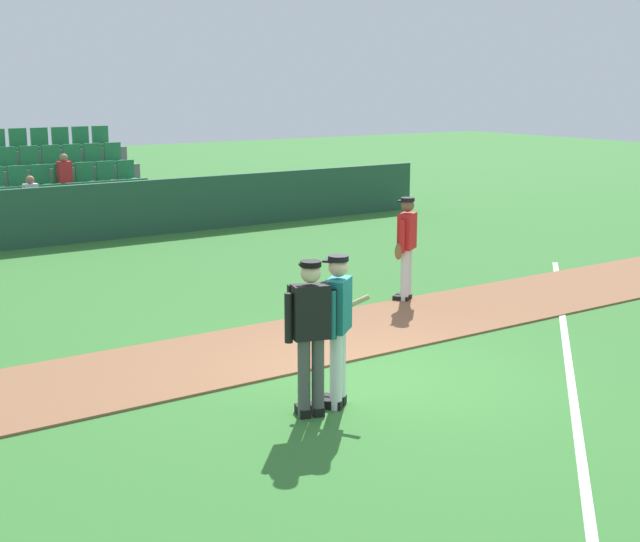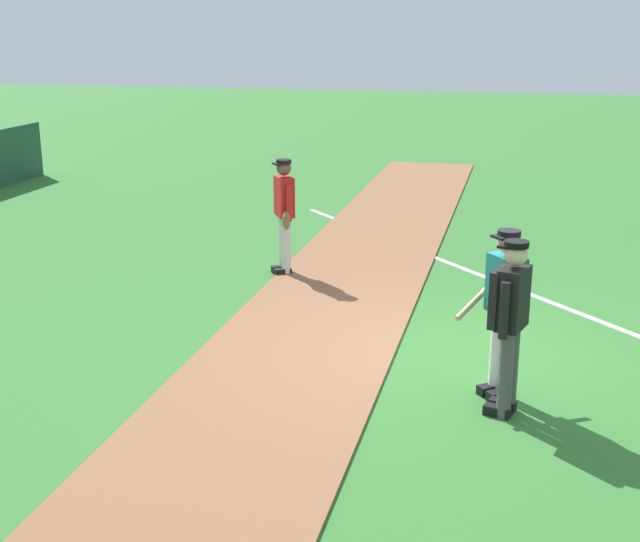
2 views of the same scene
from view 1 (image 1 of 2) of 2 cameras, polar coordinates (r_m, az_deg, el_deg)
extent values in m
plane|color=#33702D|center=(11.15, 3.52, -6.92)|extent=(80.00, 80.00, 0.00)
cube|color=brown|center=(12.55, -1.54, -4.64)|extent=(28.00, 2.25, 0.03)
cube|color=white|center=(12.81, 15.62, -4.78)|extent=(8.91, 8.19, 0.01)
cube|color=#234C38|center=(20.89, -15.88, 3.52)|extent=(20.00, 0.16, 1.33)
cube|color=slate|center=(23.14, -17.64, 2.93)|extent=(5.55, 3.80, 0.30)
cube|color=slate|center=(21.88, -16.72, 3.41)|extent=(5.45, 0.85, 0.40)
cube|color=#237542|center=(21.45, -19.48, 3.73)|extent=(0.44, 0.40, 0.08)
cube|color=#237542|center=(21.63, -19.68, 4.45)|extent=(0.44, 0.08, 0.50)
cube|color=#237542|center=(21.59, -18.07, 3.88)|extent=(0.44, 0.40, 0.08)
cube|color=#237542|center=(21.77, -18.28, 4.60)|extent=(0.44, 0.08, 0.50)
cube|color=silver|center=(21.60, -18.16, 4.69)|extent=(0.32, 0.22, 0.52)
sphere|color=#9E7051|center=(21.56, -18.22, 5.61)|extent=(0.20, 0.20, 0.20)
cube|color=#237542|center=(21.75, -16.68, 4.03)|extent=(0.44, 0.40, 0.08)
cube|color=#237542|center=(21.93, -16.90, 4.74)|extent=(0.44, 0.08, 0.50)
cube|color=#237542|center=(21.92, -15.31, 4.17)|extent=(0.44, 0.40, 0.08)
cube|color=#237542|center=(22.09, -15.54, 4.87)|extent=(0.44, 0.08, 0.50)
cube|color=#237542|center=(22.10, -13.96, 4.30)|extent=(0.44, 0.40, 0.08)
cube|color=#237542|center=(22.28, -14.20, 5.00)|extent=(0.44, 0.08, 0.50)
cube|color=#237542|center=(22.30, -12.64, 4.44)|extent=(0.44, 0.40, 0.08)
cube|color=#237542|center=(22.47, -12.88, 5.12)|extent=(0.44, 0.08, 0.50)
cube|color=#237542|center=(22.50, -11.34, 4.56)|extent=(0.44, 0.40, 0.08)
cube|color=#237542|center=(22.67, -11.58, 5.24)|extent=(0.44, 0.08, 0.50)
cube|color=slate|center=(22.63, -17.45, 4.66)|extent=(5.45, 0.85, 0.40)
cube|color=#237542|center=(22.35, -18.76, 5.14)|extent=(0.44, 0.40, 0.08)
cube|color=#237542|center=(22.54, -18.96, 5.82)|extent=(0.44, 0.08, 0.50)
cube|color=#237542|center=(22.51, -17.41, 5.27)|extent=(0.44, 0.40, 0.08)
cube|color=#237542|center=(22.69, -17.62, 5.94)|extent=(0.44, 0.08, 0.50)
cube|color=#237542|center=(22.67, -16.08, 5.40)|extent=(0.44, 0.40, 0.08)
cube|color=#237542|center=(22.85, -16.29, 6.07)|extent=(0.44, 0.08, 0.50)
cube|color=red|center=(22.69, -16.16, 6.16)|extent=(0.32, 0.22, 0.52)
sphere|color=#9E7051|center=(22.66, -16.22, 7.04)|extent=(0.20, 0.20, 0.20)
cube|color=#237542|center=(22.85, -14.77, 5.52)|extent=(0.44, 0.40, 0.08)
cube|color=#237542|center=(23.03, -14.99, 6.18)|extent=(0.44, 0.08, 0.50)
cube|color=#237542|center=(23.04, -13.48, 5.64)|extent=(0.44, 0.40, 0.08)
cube|color=#237542|center=(23.22, -13.70, 6.30)|extent=(0.44, 0.08, 0.50)
cube|color=#237542|center=(23.24, -12.21, 5.75)|extent=(0.44, 0.40, 0.08)
cube|color=#237542|center=(23.41, -12.44, 6.40)|extent=(0.44, 0.08, 0.50)
cube|color=slate|center=(23.40, -18.13, 5.84)|extent=(5.45, 0.85, 0.40)
cube|color=#237542|center=(23.13, -19.41, 6.31)|extent=(0.44, 0.40, 0.08)
cube|color=#237542|center=(23.32, -19.59, 6.95)|extent=(0.44, 0.08, 0.50)
cube|color=#237542|center=(23.28, -18.10, 6.43)|extent=(0.44, 0.40, 0.08)
cube|color=#237542|center=(23.47, -18.29, 7.07)|extent=(0.44, 0.08, 0.50)
cube|color=#237542|center=(23.44, -16.80, 6.55)|extent=(0.44, 0.40, 0.08)
cube|color=#237542|center=(23.62, -17.00, 7.18)|extent=(0.44, 0.08, 0.50)
cube|color=#237542|center=(23.61, -15.53, 6.66)|extent=(0.44, 0.40, 0.08)
cube|color=#237542|center=(23.79, -15.73, 7.29)|extent=(0.44, 0.08, 0.50)
cube|color=#237542|center=(23.79, -14.27, 6.77)|extent=(0.44, 0.40, 0.08)
cube|color=#237542|center=(23.97, -14.48, 7.39)|extent=(0.44, 0.08, 0.50)
cube|color=#237542|center=(23.98, -13.03, 6.87)|extent=(0.44, 0.40, 0.08)
cube|color=#237542|center=(24.17, -13.25, 7.49)|extent=(0.44, 0.08, 0.50)
cube|color=slate|center=(24.17, -18.77, 6.94)|extent=(5.45, 0.85, 0.40)
cube|color=#237542|center=(24.06, -18.74, 7.51)|extent=(0.44, 0.40, 0.08)
cube|color=#237542|center=(24.25, -18.93, 8.13)|extent=(0.44, 0.08, 0.50)
cube|color=#237542|center=(24.21, -17.48, 7.62)|extent=(0.44, 0.40, 0.08)
cube|color=#237542|center=(24.41, -17.67, 8.23)|extent=(0.44, 0.08, 0.50)
cube|color=#237542|center=(24.38, -16.24, 7.72)|extent=(0.44, 0.40, 0.08)
cube|color=#237542|center=(24.57, -16.44, 8.33)|extent=(0.44, 0.08, 0.50)
cube|color=#237542|center=(24.56, -15.01, 7.82)|extent=(0.44, 0.40, 0.08)
cube|color=#237542|center=(24.75, -15.22, 8.42)|extent=(0.44, 0.08, 0.50)
cube|color=#237542|center=(24.74, -13.80, 7.92)|extent=(0.44, 0.40, 0.08)
cube|color=#237542|center=(24.93, -14.01, 8.51)|extent=(0.44, 0.08, 0.50)
cylinder|color=white|center=(9.99, 1.03, -6.48)|extent=(0.14, 0.14, 0.90)
cylinder|color=white|center=(10.13, 1.29, -6.20)|extent=(0.14, 0.14, 0.90)
cube|color=black|center=(10.14, 0.70, -8.59)|extent=(0.26, 0.28, 0.10)
cube|color=black|center=(10.28, 0.95, -8.28)|extent=(0.26, 0.28, 0.10)
cube|color=#197075|center=(9.85, 1.18, -2.19)|extent=(0.45, 0.42, 0.60)
cylinder|color=#197075|center=(9.63, 0.77, -2.84)|extent=(0.09, 0.09, 0.55)
cylinder|color=#197075|center=(10.09, 1.57, -2.13)|extent=(0.09, 0.09, 0.55)
sphere|color=beige|center=(9.75, 1.19, 0.25)|extent=(0.22, 0.22, 0.22)
cylinder|color=black|center=(9.73, 1.19, 0.83)|extent=(0.23, 0.23, 0.06)
cube|color=black|center=(9.76, 0.63, 0.69)|extent=(0.22, 0.21, 0.02)
cylinder|color=tan|center=(10.14, 1.02, -2.64)|extent=(0.69, 0.50, 0.41)
cylinder|color=#4C4C4C|center=(9.75, -1.04, -6.94)|extent=(0.14, 0.14, 0.90)
cylinder|color=#4C4C4C|center=(9.80, -0.14, -6.85)|extent=(0.14, 0.14, 0.90)
cube|color=black|center=(9.94, -1.13, -9.01)|extent=(0.19, 0.28, 0.10)
cube|color=black|center=(9.99, -0.24, -8.91)|extent=(0.19, 0.28, 0.10)
cube|color=black|center=(9.55, -0.60, -2.64)|extent=(0.45, 0.33, 0.60)
cylinder|color=black|center=(9.50, -2.04, -3.05)|extent=(0.09, 0.09, 0.55)
cylinder|color=black|center=(9.64, 0.83, -2.81)|extent=(0.09, 0.09, 0.55)
sphere|color=beige|center=(9.45, -0.60, -0.12)|extent=(0.22, 0.22, 0.22)
cylinder|color=black|center=(9.43, -0.60, 0.47)|extent=(0.23, 0.23, 0.06)
cube|color=black|center=(9.53, -0.78, 0.41)|extent=(0.21, 0.17, 0.02)
cube|color=black|center=(9.67, -0.82, -2.46)|extent=(0.44, 0.20, 0.56)
cylinder|color=silver|center=(14.82, 5.49, -0.32)|extent=(0.14, 0.14, 0.90)
cylinder|color=silver|center=(14.96, 5.68, -0.20)|extent=(0.14, 0.14, 0.90)
cube|color=black|center=(14.93, 5.24, -1.80)|extent=(0.24, 0.28, 0.10)
cube|color=black|center=(15.07, 5.43, -1.67)|extent=(0.24, 0.28, 0.10)
cube|color=red|center=(14.75, 5.64, 2.59)|extent=(0.46, 0.40, 0.60)
cylinder|color=red|center=(14.52, 5.33, 2.24)|extent=(0.09, 0.09, 0.55)
cylinder|color=red|center=(14.99, 5.94, 2.54)|extent=(0.09, 0.09, 0.55)
sphere|color=brown|center=(14.68, 5.68, 4.24)|extent=(0.22, 0.22, 0.22)
cylinder|color=black|center=(14.67, 5.69, 4.63)|extent=(0.23, 0.23, 0.06)
cube|color=black|center=(14.70, 5.31, 4.53)|extent=(0.22, 0.20, 0.02)
ellipsoid|color=brown|center=(14.56, 5.10, 1.27)|extent=(0.23, 0.21, 0.28)
camera|label=2|loc=(8.15, -54.60, 7.49)|focal=47.71mm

